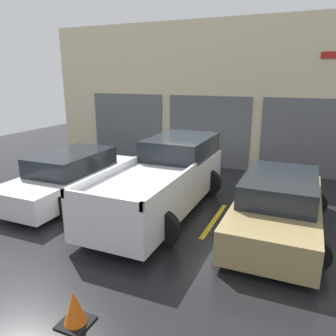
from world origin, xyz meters
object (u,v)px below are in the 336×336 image
traffic_cone (75,309)px  sedan_side (278,206)px  pickup_truck (165,178)px  sedan_white (71,176)px

traffic_cone → sedan_side: bearing=61.1°
sedan_side → pickup_truck: bearing=175.3°
sedan_white → sedan_side: (6.03, -0.00, 0.01)m
traffic_cone → sedan_white: bearing=129.4°
sedan_side → traffic_cone: bearing=-118.9°
sedan_side → traffic_cone: size_ratio=8.23×
pickup_truck → traffic_cone: 4.71m
pickup_truck → sedan_side: size_ratio=1.22×
pickup_truck → sedan_side: bearing=-4.7°
pickup_truck → traffic_cone: (0.60, -4.63, -0.61)m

